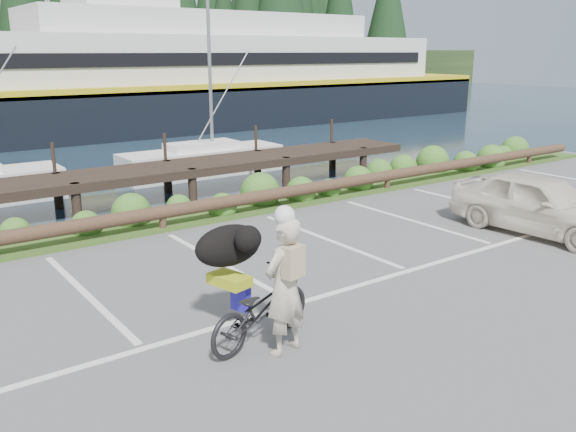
% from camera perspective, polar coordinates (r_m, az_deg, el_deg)
% --- Properties ---
extents(ground, '(72.00, 72.00, 0.00)m').
position_cam_1_polar(ground, '(10.16, -0.59, -7.51)').
color(ground, '#525154').
extents(vegetation_strip, '(34.00, 1.60, 0.10)m').
position_cam_1_polar(vegetation_strip, '(14.57, -12.74, -0.61)').
color(vegetation_strip, '#3D5B21').
rests_on(vegetation_strip, ground).
extents(log_rail, '(32.00, 0.30, 0.60)m').
position_cam_1_polar(log_rail, '(13.96, -11.58, -1.44)').
color(log_rail, '#443021').
rests_on(log_rail, ground).
extents(bicycle, '(1.98, 1.08, 0.99)m').
position_cam_1_polar(bicycle, '(8.48, -2.58, -8.68)').
color(bicycle, black).
rests_on(bicycle, ground).
extents(cyclist, '(0.77, 0.60, 1.88)m').
position_cam_1_polar(cyclist, '(8.04, -0.32, -6.60)').
color(cyclist, beige).
rests_on(cyclist, ground).
extents(dog, '(0.73, 1.12, 0.59)m').
position_cam_1_polar(dog, '(8.60, -5.59, -2.77)').
color(dog, black).
rests_on(dog, bicycle).
extents(parked_car, '(1.79, 4.01, 1.34)m').
position_cam_1_polar(parked_car, '(14.50, 22.50, 1.06)').
color(parked_car, silver).
rests_on(parked_car, ground).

